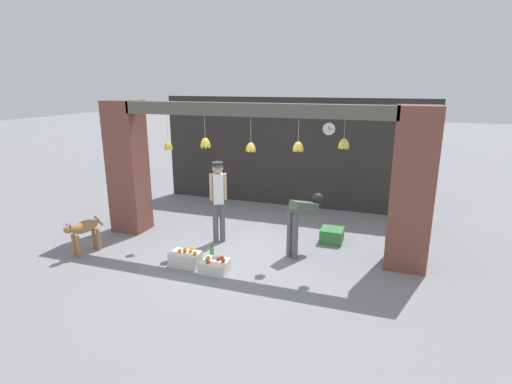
# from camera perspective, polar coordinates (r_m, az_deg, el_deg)

# --- Properties ---
(ground_plane) EXTENTS (60.00, 60.00, 0.00)m
(ground_plane) POSITION_cam_1_polar(r_m,az_deg,el_deg) (7.86, -1.16, -8.44)
(ground_plane) COLOR gray
(shop_back_wall) EXTENTS (7.02, 0.12, 2.82)m
(shop_back_wall) POSITION_cam_1_polar(r_m,az_deg,el_deg) (10.45, 5.01, 5.59)
(shop_back_wall) COLOR #2D2B28
(shop_back_wall) RESTS_ON ground_plane
(shop_pillar_left) EXTENTS (0.70, 0.60, 2.82)m
(shop_pillar_left) POSITION_cam_1_polar(r_m,az_deg,el_deg) (9.03, -17.85, 3.36)
(shop_pillar_left) COLOR brown
(shop_pillar_left) RESTS_ON ground_plane
(shop_pillar_right) EXTENTS (0.70, 0.60, 2.82)m
(shop_pillar_right) POSITION_cam_1_polar(r_m,az_deg,el_deg) (7.27, 21.35, 0.27)
(shop_pillar_right) COLOR brown
(shop_pillar_right) RESTS_ON ground_plane
(storefront_awning) EXTENTS (5.12, 0.31, 0.96)m
(storefront_awning) POSITION_cam_1_polar(r_m,az_deg,el_deg) (7.32, -0.83, 11.26)
(storefront_awning) COLOR #5B564C
(dog) EXTENTS (0.35, 0.83, 0.70)m
(dog) POSITION_cam_1_polar(r_m,az_deg,el_deg) (8.25, -23.44, -4.99)
(dog) COLOR #9E7042
(dog) RESTS_ON ground_plane
(shopkeeper) EXTENTS (0.31, 0.31, 1.67)m
(shopkeeper) POSITION_cam_1_polar(r_m,az_deg,el_deg) (8.03, -5.41, -0.50)
(shopkeeper) COLOR #56565B
(shopkeeper) RESTS_ON ground_plane
(worker_stooping) EXTENTS (0.56, 0.80, 1.12)m
(worker_stooping) POSITION_cam_1_polar(r_m,az_deg,el_deg) (7.52, 6.55, -3.49)
(worker_stooping) COLOR #56565B
(worker_stooping) RESTS_ON ground_plane
(fruit_crate_oranges) EXTENTS (0.52, 0.33, 0.33)m
(fruit_crate_oranges) POSITION_cam_1_polar(r_m,az_deg,el_deg) (7.31, -10.04, -9.37)
(fruit_crate_oranges) COLOR silver
(fruit_crate_oranges) RESTS_ON ground_plane
(fruit_crate_apples) EXTENTS (0.45, 0.41, 0.27)m
(fruit_crate_apples) POSITION_cam_1_polar(r_m,az_deg,el_deg) (7.05, -5.92, -10.45)
(fruit_crate_apples) COLOR silver
(fruit_crate_apples) RESTS_ON ground_plane
(produce_box_green) EXTENTS (0.45, 0.44, 0.29)m
(produce_box_green) POSITION_cam_1_polar(r_m,az_deg,el_deg) (8.38, 10.79, -6.09)
(produce_box_green) COLOR #387A42
(produce_box_green) RESTS_ON ground_plane
(water_bottle) EXTENTS (0.07, 0.07, 0.29)m
(water_bottle) POSITION_cam_1_polar(r_m,az_deg,el_deg) (7.49, -6.32, -8.64)
(water_bottle) COLOR #38934C
(water_bottle) RESTS_ON ground_plane
(wall_clock) EXTENTS (0.33, 0.03, 0.33)m
(wall_clock) POSITION_cam_1_polar(r_m,az_deg,el_deg) (10.10, 10.39, 8.86)
(wall_clock) COLOR black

